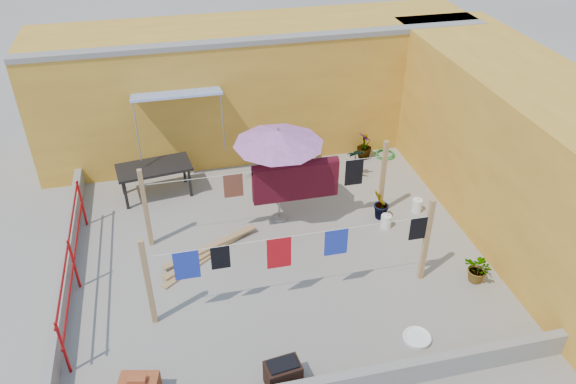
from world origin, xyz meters
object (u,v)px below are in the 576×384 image
object	(u,v)px
patio_umbrella	(278,138)
white_basin	(417,338)
outdoor_table	(154,169)
water_jug_b	(386,221)
plant_back_a	(298,151)
water_jug_a	(417,205)
brazier	(283,374)
green_hose	(385,154)

from	to	relation	value
patio_umbrella	white_basin	distance (m)	4.63
patio_umbrella	outdoor_table	bearing A→B (deg)	148.59
water_jug_b	plant_back_a	size ratio (longest dim) A/B	0.41
water_jug_a	brazier	bearing A→B (deg)	-135.58
patio_umbrella	water_jug_a	world-z (taller)	patio_umbrella
brazier	water_jug_b	world-z (taller)	brazier
plant_back_a	brazier	bearing A→B (deg)	-105.77
outdoor_table	green_hose	size ratio (longest dim) A/B	3.19
white_basin	water_jug_b	distance (m)	3.14
patio_umbrella	outdoor_table	world-z (taller)	patio_umbrella
brazier	plant_back_a	world-z (taller)	plant_back_a
brazier	white_basin	bearing A→B (deg)	8.73
green_hose	plant_back_a	xyz separation A→B (m)	(-2.35, 0.03, 0.39)
outdoor_table	plant_back_a	size ratio (longest dim) A/B	2.05
white_basin	plant_back_a	bearing A→B (deg)	95.66
patio_umbrella	water_jug_b	xyz separation A→B (m)	(2.16, -0.82, -1.85)
water_jug_b	water_jug_a	bearing A→B (deg)	24.29
green_hose	brazier	bearing A→B (deg)	-123.15
water_jug_b	outdoor_table	bearing A→B (deg)	153.19
water_jug_b	patio_umbrella	bearing A→B (deg)	159.18
outdoor_table	plant_back_a	world-z (taller)	plant_back_a
water_jug_a	water_jug_b	size ratio (longest dim) A/B	1.01
white_basin	water_jug_b	xyz separation A→B (m)	(0.63, 3.08, 0.11)
brazier	water_jug_a	xyz separation A→B (m)	(3.93, 3.85, -0.08)
white_basin	water_jug_b	size ratio (longest dim) A/B	1.39
white_basin	plant_back_a	size ratio (longest dim) A/B	0.57
patio_umbrella	brazier	world-z (taller)	patio_umbrella
patio_umbrella	plant_back_a	xyz separation A→B (m)	(0.93, 2.13, -1.58)
outdoor_table	brazier	world-z (taller)	outdoor_table
outdoor_table	water_jug_b	size ratio (longest dim) A/B	4.98
white_basin	outdoor_table	bearing A→B (deg)	126.90
outdoor_table	water_jug_b	xyz separation A→B (m)	(4.74, -2.40, -0.55)
plant_back_a	white_basin	bearing A→B (deg)	-84.34
brazier	water_jug_b	distance (m)	4.59
white_basin	plant_back_a	xyz separation A→B (m)	(-0.60, 6.03, 0.38)
brazier	plant_back_a	xyz separation A→B (m)	(1.81, 6.40, 0.19)
white_basin	green_hose	xyz separation A→B (m)	(1.75, 6.00, -0.01)
brazier	water_jug_a	distance (m)	5.50
outdoor_table	water_jug_a	xyz separation A→B (m)	(5.63, -1.99, -0.54)
outdoor_table	brazier	xyz separation A→B (m)	(1.70, -5.84, -0.46)
brazier	white_basin	xyz separation A→B (m)	(2.40, 0.37, -0.19)
green_hose	water_jug_b	bearing A→B (deg)	-111.02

